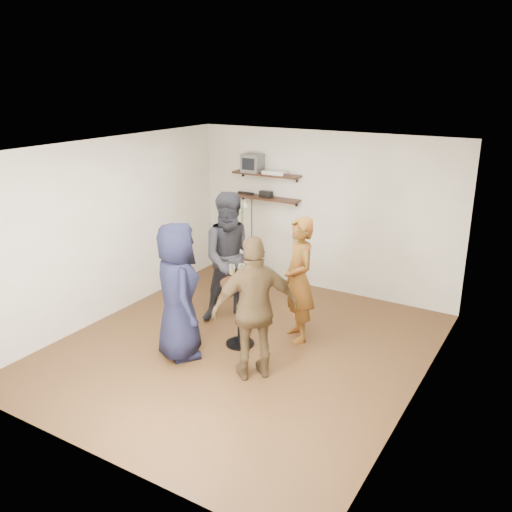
% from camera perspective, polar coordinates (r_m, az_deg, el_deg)
% --- Properties ---
extents(room, '(4.58, 5.08, 2.68)m').
position_cam_1_polar(room, '(6.72, -1.62, 0.16)').
color(room, '#402914').
rests_on(room, ground).
extents(shelf_upper, '(1.20, 0.25, 0.04)m').
position_cam_1_polar(shelf_upper, '(9.06, 1.08, 8.59)').
color(shelf_upper, black).
rests_on(shelf_upper, room).
extents(shelf_lower, '(1.20, 0.25, 0.04)m').
position_cam_1_polar(shelf_lower, '(9.14, 1.07, 6.12)').
color(shelf_lower, black).
rests_on(shelf_lower, room).
extents(crt_monitor, '(0.32, 0.30, 0.30)m').
position_cam_1_polar(crt_monitor, '(9.16, -0.33, 9.77)').
color(crt_monitor, '#59595B').
rests_on(crt_monitor, shelf_upper).
extents(dvd_deck, '(0.40, 0.24, 0.06)m').
position_cam_1_polar(dvd_deck, '(8.97, 2.10, 8.79)').
color(dvd_deck, silver).
rests_on(dvd_deck, shelf_upper).
extents(radio, '(0.22, 0.10, 0.10)m').
position_cam_1_polar(radio, '(9.13, 1.06, 6.54)').
color(radio, black).
rests_on(radio, shelf_lower).
extents(power_strip, '(0.30, 0.05, 0.03)m').
position_cam_1_polar(power_strip, '(9.39, -1.07, 6.66)').
color(power_strip, black).
rests_on(power_strip, shelf_lower).
extents(side_table, '(0.51, 0.51, 0.58)m').
position_cam_1_polar(side_table, '(9.00, -1.46, -0.45)').
color(side_table, black).
rests_on(side_table, room).
extents(vase_lilies, '(0.20, 0.20, 1.00)m').
position_cam_1_polar(vase_lilies, '(8.87, -1.50, 2.06)').
color(vase_lilies, white).
rests_on(vase_lilies, side_table).
extents(drinks_table, '(0.49, 0.49, 0.90)m').
position_cam_1_polar(drinks_table, '(7.07, -1.74, -5.14)').
color(drinks_table, black).
rests_on(drinks_table, room).
extents(wine_glass_fl, '(0.07, 0.07, 0.22)m').
position_cam_1_polar(wine_glass_fl, '(6.91, -2.52, -1.52)').
color(wine_glass_fl, silver).
rests_on(wine_glass_fl, drinks_table).
extents(wine_glass_fr, '(0.07, 0.07, 0.22)m').
position_cam_1_polar(wine_glass_fr, '(6.85, -1.43, -1.70)').
color(wine_glass_fr, silver).
rests_on(wine_glass_fr, drinks_table).
extents(wine_glass_bl, '(0.07, 0.07, 0.22)m').
position_cam_1_polar(wine_glass_bl, '(6.96, -1.58, -1.38)').
color(wine_glass_bl, silver).
rests_on(wine_glass_bl, drinks_table).
extents(wine_glass_br, '(0.07, 0.07, 0.21)m').
position_cam_1_polar(wine_glass_br, '(6.90, -1.66, -1.63)').
color(wine_glass_br, silver).
rests_on(wine_glass_br, drinks_table).
extents(person_plaid, '(0.72, 0.72, 1.70)m').
position_cam_1_polar(person_plaid, '(7.17, 4.53, -2.51)').
color(person_plaid, red).
rests_on(person_plaid, room).
extents(person_dark, '(1.17, 1.14, 1.90)m').
position_cam_1_polar(person_dark, '(7.69, -2.47, -0.22)').
color(person_dark, black).
rests_on(person_dark, room).
extents(person_navy, '(1.02, 0.97, 1.76)m').
position_cam_1_polar(person_navy, '(6.77, -8.24, -3.69)').
color(person_navy, black).
rests_on(person_navy, room).
extents(person_brown, '(1.01, 1.02, 1.73)m').
position_cam_1_polar(person_brown, '(6.24, -0.09, -5.59)').
color(person_brown, '#49361F').
rests_on(person_brown, room).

